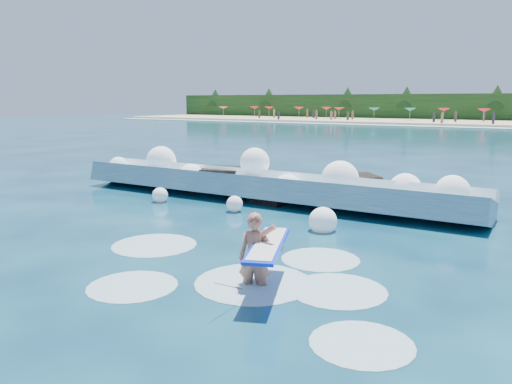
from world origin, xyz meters
TOP-DOWN VIEW (x-y plane):
  - ground at (0.00, 0.00)m, footprint 200.00×200.00m
  - beach at (0.00, 78.00)m, footprint 140.00×20.00m
  - wet_band at (0.00, 67.00)m, footprint 140.00×5.00m
  - treeline at (0.00, 88.00)m, footprint 140.00×4.00m
  - breaking_wave at (-0.88, 6.38)m, footprint 16.48×2.64m
  - rock_cluster at (-0.69, 6.96)m, footprint 8.16×3.16m
  - surfer_with_board at (3.84, -1.73)m, footprint 1.49×3.02m
  - wave_spray at (-0.55, 6.20)m, footprint 15.32×4.71m
  - surf_foam at (3.16, -1.28)m, footprint 8.63×5.62m
  - beach_umbrellas at (0.38, 80.26)m, footprint 110.46×6.53m
  - beachgoers at (-0.49, 74.85)m, footprint 96.89×13.51m

SIDE VIEW (x-z plane):
  - ground at x=0.00m, z-range 0.00..0.00m
  - surf_foam at x=3.16m, z-range -0.06..0.06m
  - wet_band at x=0.00m, z-range 0.00..0.08m
  - beach at x=0.00m, z-range 0.00..0.40m
  - rock_cluster at x=-0.69m, z-range -0.23..1.04m
  - breaking_wave at x=-0.88m, z-range -0.21..1.21m
  - surfer_with_board at x=3.84m, z-range -0.25..1.64m
  - wave_spray at x=-0.55m, z-range -0.11..1.97m
  - beachgoers at x=-0.49m, z-range 0.12..2.04m
  - beach_umbrellas at x=0.38m, z-range 2.00..2.50m
  - treeline at x=0.00m, z-range 0.00..5.00m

